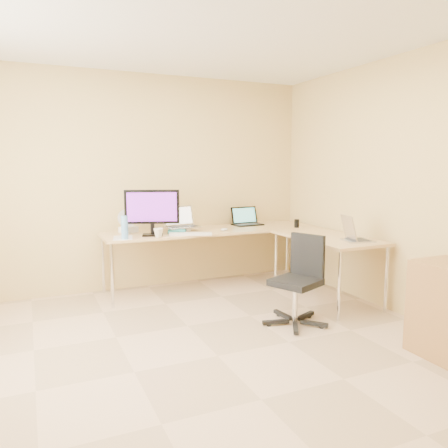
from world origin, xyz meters
name	(u,v)px	position (x,y,z in m)	size (l,w,h in m)	color
floor	(218,356)	(0.00, 0.00, 0.00)	(4.50, 4.50, 0.00)	tan
ceiling	(217,14)	(0.00, 0.00, 2.60)	(4.50, 4.50, 0.00)	white
wall_back	(145,183)	(0.00, 2.25, 1.30)	(4.50, 4.50, 0.00)	tan
wall_right	(419,188)	(2.10, 0.00, 1.30)	(4.50, 4.50, 0.00)	tan
desk_main	(212,258)	(0.72, 1.85, 0.36)	(2.65, 0.70, 0.73)	tan
desk_return	(326,268)	(1.70, 0.85, 0.36)	(0.70, 1.30, 0.73)	tan
monitor	(152,213)	(-0.06, 1.69, 0.99)	(0.60, 0.19, 0.52)	black
book_stack	(177,230)	(0.26, 1.80, 0.75)	(0.19, 0.26, 0.04)	teal
laptop_center	(182,217)	(0.34, 1.86, 0.90)	(0.39, 0.30, 0.25)	#ACADBB
laptop_black	(248,216)	(1.29, 2.00, 0.85)	(0.38, 0.28, 0.24)	black
keyboard	(191,234)	(0.34, 1.55, 0.74)	(0.48, 0.13, 0.02)	silver
mouse	(224,229)	(0.81, 1.68, 0.75)	(0.09, 0.06, 0.03)	silver
mug	(158,233)	(-0.03, 1.55, 0.78)	(0.11, 0.11, 0.10)	#EDE8CF
cd_stack	(187,230)	(0.40, 1.86, 0.75)	(0.12, 0.12, 0.03)	silver
water_bottle	(125,228)	(-0.40, 1.55, 0.86)	(0.07, 0.07, 0.26)	#5D97D2
papers	(123,238)	(-0.40, 1.66, 0.73)	(0.20, 0.29, 0.01)	silver
white_box	(128,230)	(-0.26, 2.02, 0.76)	(0.19, 0.14, 0.07)	white
desk_fan	(126,222)	(-0.30, 1.93, 0.86)	(0.21, 0.21, 0.26)	silver
black_cup	(297,223)	(1.76, 1.55, 0.78)	(0.06, 0.06, 0.10)	black
laptop_return	(358,231)	(1.79, 0.46, 0.84)	(0.26, 0.33, 0.22)	silver
office_chair	(296,273)	(0.96, 0.35, 0.50)	(0.52, 0.52, 0.86)	black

